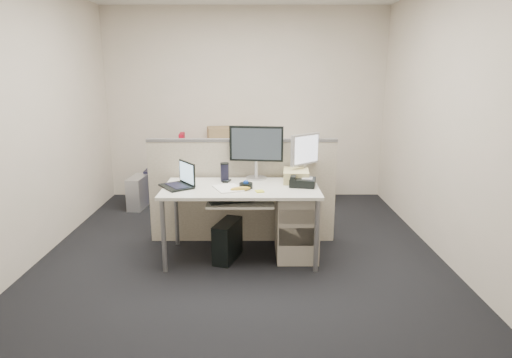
{
  "coord_description": "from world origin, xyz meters",
  "views": [
    {
      "loc": [
        0.14,
        -3.99,
        1.81
      ],
      "look_at": [
        0.15,
        0.15,
        0.77
      ],
      "focal_mm": 30.0,
      "sensor_mm": 36.0,
      "label": 1
    }
  ],
  "objects_px": {
    "laptop": "(176,175)",
    "desk_phone": "(303,182)",
    "desk": "(241,193)",
    "monitor_main": "(256,153)"
  },
  "relations": [
    {
      "from": "desk",
      "to": "monitor_main",
      "type": "distance_m",
      "value": 0.49
    },
    {
      "from": "monitor_main",
      "to": "laptop",
      "type": "relative_size",
      "value": 1.73
    },
    {
      "from": "laptop",
      "to": "desk_phone",
      "type": "bearing_deg",
      "value": 56.87
    },
    {
      "from": "desk",
      "to": "desk_phone",
      "type": "bearing_deg",
      "value": 2.35
    },
    {
      "from": "laptop",
      "to": "desk_phone",
      "type": "relative_size",
      "value": 1.31
    },
    {
      "from": "desk",
      "to": "laptop",
      "type": "height_order",
      "value": "laptop"
    },
    {
      "from": "desk",
      "to": "monitor_main",
      "type": "bearing_deg",
      "value": 64.89
    },
    {
      "from": "desk_phone",
      "to": "desk",
      "type": "bearing_deg",
      "value": -166.22
    },
    {
      "from": "monitor_main",
      "to": "desk",
      "type": "bearing_deg",
      "value": -107.85
    },
    {
      "from": "laptop",
      "to": "desk",
      "type": "bearing_deg",
      "value": 56.62
    }
  ]
}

